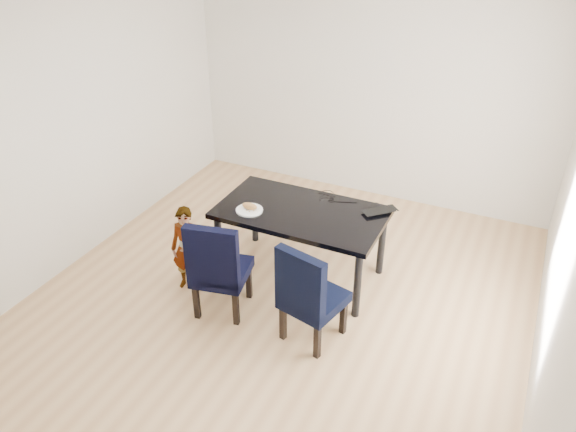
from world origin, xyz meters
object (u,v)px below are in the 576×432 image
at_px(plate, 249,210).
at_px(dining_table, 301,243).
at_px(child, 187,249).
at_px(chair_left, 221,264).
at_px(laptop, 378,209).
at_px(chair_right, 314,292).

bearing_deg(plate, dining_table, 25.61).
bearing_deg(dining_table, child, -144.11).
distance_m(chair_left, child, 0.48).
distance_m(dining_table, chair_left, 0.90).
bearing_deg(dining_table, plate, -154.39).
xyz_separation_m(child, laptop, (1.56, 0.97, 0.32)).
bearing_deg(chair_right, laptop, 93.92).
bearing_deg(chair_left, laptop, 33.42).
relative_size(dining_table, plate, 6.17).
bearing_deg(plate, chair_right, -31.57).
relative_size(dining_table, laptop, 4.70).
relative_size(plate, laptop, 0.76).
bearing_deg(child, plate, 33.29).
bearing_deg(dining_table, laptop, 25.84).
bearing_deg(laptop, plate, -18.79).
height_order(chair_left, chair_right, chair_left).
xyz_separation_m(dining_table, chair_right, (0.47, -0.78, 0.11)).
distance_m(dining_table, chair_right, 0.92).
relative_size(child, laptop, 2.60).
relative_size(dining_table, child, 1.81).
height_order(chair_left, plate, chair_left).
relative_size(dining_table, chair_right, 1.65).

